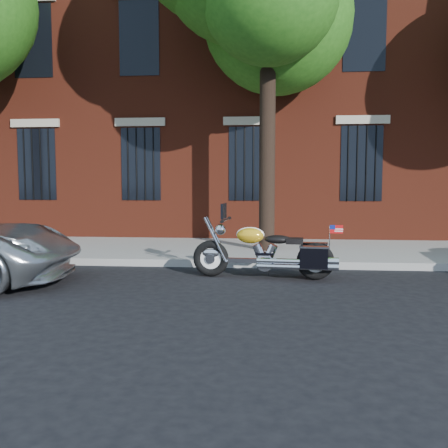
{
  "coord_description": "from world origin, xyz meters",
  "views": [
    {
      "loc": [
        0.55,
        -8.6,
        1.78
      ],
      "look_at": [
        -0.3,
        0.8,
        0.93
      ],
      "focal_mm": 40.0,
      "sensor_mm": 36.0,
      "label": 1
    }
  ],
  "objects": [
    {
      "name": "ground",
      "position": [
        0.0,
        0.0,
        0.0
      ],
      "size": [
        120.0,
        120.0,
        0.0
      ],
      "primitive_type": "plane",
      "color": "black",
      "rests_on": "ground"
    },
    {
      "name": "building",
      "position": [
        0.0,
        10.06,
        6.0
      ],
      "size": [
        26.0,
        10.08,
        12.0
      ],
      "color": "maroon",
      "rests_on": "ground"
    },
    {
      "name": "motorcycle",
      "position": [
        0.57,
        0.28,
        0.45
      ],
      "size": [
        2.63,
        0.88,
        1.34
      ],
      "rotation": [
        0.0,
        0.0,
        -0.09
      ],
      "color": "black",
      "rests_on": "ground"
    },
    {
      "name": "curb",
      "position": [
        0.0,
        1.38,
        0.07
      ],
      "size": [
        40.0,
        0.16,
        0.15
      ],
      "primitive_type": "cube",
      "color": "gray",
      "rests_on": "ground"
    },
    {
      "name": "sidewalk",
      "position": [
        0.0,
        3.26,
        0.07
      ],
      "size": [
        40.0,
        3.6,
        0.15
      ],
      "primitive_type": "cube",
      "color": "gray",
      "rests_on": "ground"
    }
  ]
}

